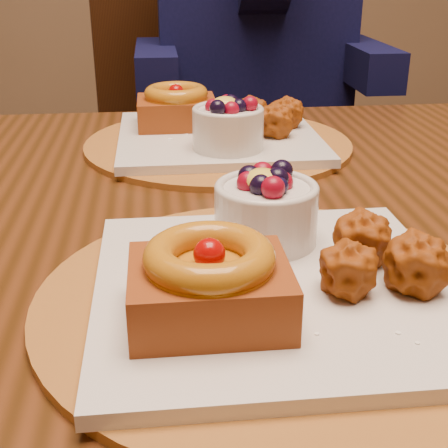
{
  "coord_description": "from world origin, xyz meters",
  "views": [
    {
      "loc": [
        -0.13,
        -0.73,
        1.01
      ],
      "look_at": [
        -0.08,
        -0.25,
        0.8
      ],
      "focal_mm": 50.0,
      "sensor_mm": 36.0,
      "label": 1
    }
  ],
  "objects_px": {
    "dining_table": "(238,264)",
    "place_setting_near": "(271,272)",
    "chair_far": "(193,142)",
    "place_setting_far": "(216,130)"
  },
  "relations": [
    {
      "from": "place_setting_near",
      "to": "chair_far",
      "type": "distance_m",
      "value": 1.23
    },
    {
      "from": "chair_far",
      "to": "place_setting_near",
      "type": "bearing_deg",
      "value": -99.15
    },
    {
      "from": "dining_table",
      "to": "place_setting_near",
      "type": "relative_size",
      "value": 4.21
    },
    {
      "from": "place_setting_near",
      "to": "chair_far",
      "type": "bearing_deg",
      "value": 89.41
    },
    {
      "from": "dining_table",
      "to": "place_setting_far",
      "type": "height_order",
      "value": "place_setting_far"
    },
    {
      "from": "dining_table",
      "to": "chair_far",
      "type": "distance_m",
      "value": 1.0
    },
    {
      "from": "dining_table",
      "to": "place_setting_near",
      "type": "bearing_deg",
      "value": -90.77
    },
    {
      "from": "dining_table",
      "to": "place_setting_near",
      "type": "xyz_separation_m",
      "value": [
        -0.0,
        -0.21,
        0.1
      ]
    },
    {
      "from": "place_setting_far",
      "to": "chair_far",
      "type": "distance_m",
      "value": 0.81
    },
    {
      "from": "dining_table",
      "to": "chair_far",
      "type": "relative_size",
      "value": 1.63
    }
  ]
}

